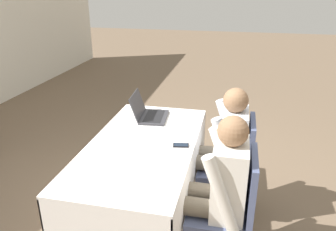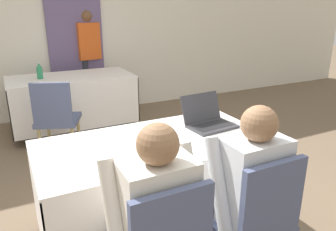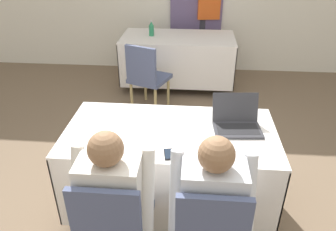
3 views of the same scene
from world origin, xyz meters
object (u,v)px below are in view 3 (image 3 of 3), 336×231
(water_bottle, at_px, (151,29))
(person_red_shirt, at_px, (208,14))
(chair_near_left, at_px, (113,226))
(laptop, at_px, (237,123))
(chair_far_spare, at_px, (147,75))
(cell_phone, at_px, (169,154))
(person_white_shirt, at_px, (211,201))
(person_checkered_shirt, at_px, (115,195))

(water_bottle, height_order, person_red_shirt, person_red_shirt)
(chair_near_left, bearing_deg, laptop, -134.94)
(laptop, xyz_separation_m, chair_far_spare, (-0.93, 1.59, -0.30))
(person_red_shirt, bearing_deg, laptop, -95.55)
(laptop, distance_m, person_red_shirt, 3.14)
(laptop, xyz_separation_m, chair_near_left, (-0.80, -0.80, -0.30))
(cell_phone, xyz_separation_m, chair_near_left, (-0.31, -0.41, -0.26))
(chair_far_spare, xyz_separation_m, person_white_shirt, (0.72, -2.29, 0.16))
(chair_near_left, bearing_deg, cell_phone, -127.01)
(laptop, distance_m, chair_near_left, 1.17)
(laptop, relative_size, chair_near_left, 0.42)
(laptop, distance_m, water_bottle, 2.62)
(water_bottle, distance_m, person_red_shirt, 1.07)
(laptop, height_order, chair_far_spare, laptop)
(laptop, distance_m, person_white_shirt, 0.74)
(water_bottle, xyz_separation_m, person_red_shirt, (0.81, 0.70, 0.07))
(laptop, bearing_deg, person_red_shirt, 87.90)
(person_checkered_shirt, bearing_deg, person_white_shirt, -180.00)
(chair_near_left, bearing_deg, person_checkered_shirt, -90.00)
(laptop, height_order, cell_phone, laptop)
(water_bottle, bearing_deg, person_white_shirt, -76.33)
(chair_far_spare, relative_size, person_white_shirt, 0.77)
(laptop, height_order, person_white_shirt, person_white_shirt)
(laptop, xyz_separation_m, person_red_shirt, (-0.16, 3.13, 0.12))
(laptop, bearing_deg, cell_phone, -146.48)
(cell_phone, bearing_deg, person_checkered_shirt, -145.05)
(laptop, xyz_separation_m, cell_phone, (-0.49, -0.39, -0.04))
(person_checkered_shirt, xyz_separation_m, person_red_shirt, (0.64, 3.83, 0.26))
(laptop, bearing_deg, chair_far_spare, 115.31)
(person_red_shirt, bearing_deg, water_bottle, -147.59)
(laptop, relative_size, cell_phone, 2.92)
(laptop, relative_size, chair_far_spare, 0.42)
(water_bottle, distance_m, chair_near_left, 3.25)
(laptop, distance_m, person_checkered_shirt, 1.07)
(chair_far_spare, bearing_deg, person_white_shirt, 129.71)
(cell_phone, distance_m, person_red_shirt, 3.54)
(chair_far_spare, bearing_deg, chair_near_left, 115.35)
(cell_phone, distance_m, water_bottle, 2.86)
(person_checkered_shirt, bearing_deg, cell_phone, -135.15)
(chair_near_left, height_order, person_red_shirt, person_red_shirt)
(chair_far_spare, relative_size, person_checkered_shirt, 0.77)
(cell_phone, relative_size, chair_far_spare, 0.15)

